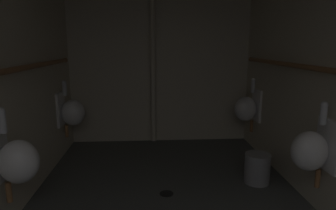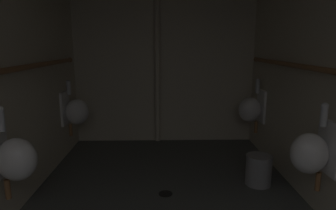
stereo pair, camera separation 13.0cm
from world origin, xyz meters
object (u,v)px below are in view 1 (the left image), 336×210
object	(u,v)px
urinal_right_far	(247,108)
floor_drain	(167,193)
urinal_left_mid	(16,160)
urinal_right_mid	(312,150)
urinal_left_far	(71,112)
standpipe_back_wall	(153,62)
waste_bin	(257,168)

from	to	relation	value
urinal_right_far	floor_drain	world-z (taller)	urinal_right_far
urinal_left_mid	urinal_right_mid	xyz separation A→B (m)	(2.38, 0.08, 0.00)
urinal_left_far	urinal_right_mid	distance (m)	2.86
standpipe_back_wall	floor_drain	bearing A→B (deg)	-86.53
urinal_right_far	waste_bin	world-z (taller)	urinal_right_far
urinal_right_mid	waste_bin	bearing A→B (deg)	106.91
urinal_right_far	waste_bin	bearing A→B (deg)	-101.20
waste_bin	urinal_right_far	bearing A→B (deg)	78.80
urinal_right_far	floor_drain	bearing A→B (deg)	-134.77
urinal_left_mid	floor_drain	world-z (taller)	urinal_left_mid
urinal_left_far	floor_drain	xyz separation A→B (m)	(1.18, -1.13, -0.60)
floor_drain	urinal_left_far	bearing A→B (deg)	136.38
waste_bin	standpipe_back_wall	bearing A→B (deg)	127.32
urinal_right_far	waste_bin	xyz separation A→B (m)	(-0.20, -1.01, -0.45)
waste_bin	urinal_left_mid	bearing A→B (deg)	-161.32
urinal_right_far	urinal_right_mid	bearing A→B (deg)	-90.00
standpipe_back_wall	waste_bin	distance (m)	2.09
urinal_left_far	urinal_right_far	bearing A→B (deg)	1.84
urinal_left_far	waste_bin	size ratio (longest dim) A/B	2.34
urinal_right_mid	waste_bin	xyz separation A→B (m)	(-0.20, 0.66, -0.45)
standpipe_back_wall	floor_drain	size ratio (longest dim) A/B	17.12
standpipe_back_wall	waste_bin	xyz separation A→B (m)	(1.09, -1.43, -1.06)
urinal_right_far	urinal_left_mid	bearing A→B (deg)	-143.73
standpipe_back_wall	waste_bin	bearing A→B (deg)	-52.68
urinal_right_mid	floor_drain	bearing A→B (deg)	158.87
urinal_right_mid	waste_bin	distance (m)	0.82
urinal_right_mid	standpipe_back_wall	distance (m)	2.54
urinal_left_mid	floor_drain	xyz separation A→B (m)	(1.18, 0.54, -0.60)
urinal_left_mid	urinal_right_mid	world-z (taller)	same
urinal_right_mid	standpipe_back_wall	xyz separation A→B (m)	(-1.29, 2.09, 0.61)
urinal_left_mid	urinal_right_far	world-z (taller)	same
urinal_left_mid	standpipe_back_wall	size ratio (longest dim) A/B	0.32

